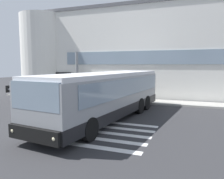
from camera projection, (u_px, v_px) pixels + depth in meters
The scene contains 9 objects.
ground_plane at pixel (101, 112), 14.82m from camera, with size 80.00×90.00×0.02m, color #2B2B2D.
bay_paint_stripes at pixel (105, 133), 10.21m from camera, with size 4.40×3.96×0.01m.
terminal_building at pixel (135, 54), 25.37m from camera, with size 22.30×13.80×8.77m.
boarding_curb at pixel (123, 100), 19.27m from camera, with size 24.50×2.00×0.15m, color #9E9B93.
entry_support_column at pixel (77, 74), 21.28m from camera, with size 0.28×0.28×4.25m, color slate.
bus_main_foreground at pixel (107, 96), 12.71m from camera, with size 4.28×11.35×2.70m.
passenger_near_column at pixel (80, 87), 20.34m from camera, with size 0.58×0.43×1.68m.
passenger_by_doorway at pixel (90, 87), 20.65m from camera, with size 0.59×0.25×1.68m.
safety_bollard_yellow at pixel (136, 99), 17.58m from camera, with size 0.18×0.18×0.90m, color yellow.
Camera 1 is at (5.81, -13.37, 3.13)m, focal length 35.15 mm.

